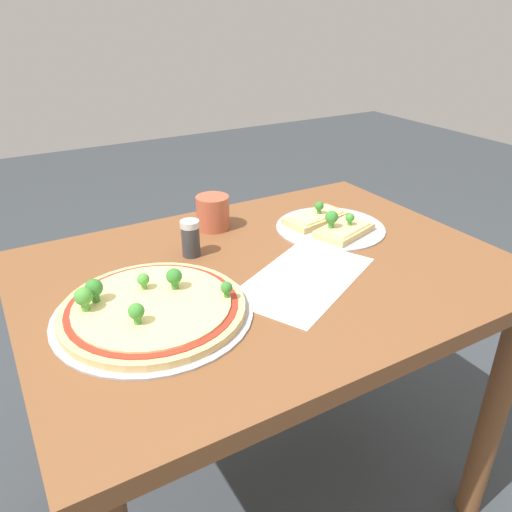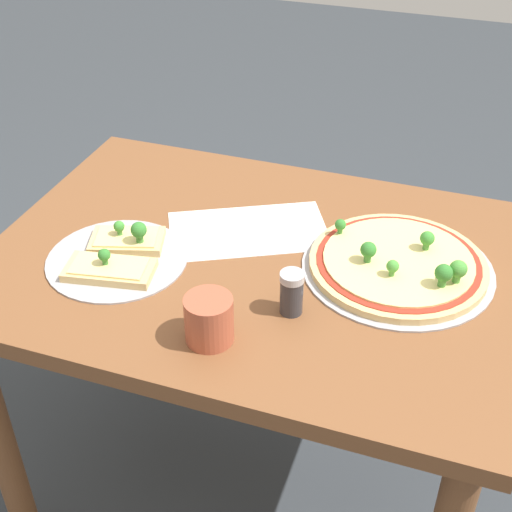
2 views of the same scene
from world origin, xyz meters
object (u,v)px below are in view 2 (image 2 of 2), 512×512
(pizza_tray_whole, at_px, (399,264))
(condiment_shaker, at_px, (292,293))
(dining_table, at_px, (253,300))
(drinking_cup, at_px, (209,319))
(pizza_tray_slice, at_px, (118,255))

(pizza_tray_whole, xyz_separation_m, condiment_shaker, (-0.16, -0.18, 0.03))
(dining_table, bearing_deg, condiment_shaker, -48.88)
(pizza_tray_whole, relative_size, drinking_cup, 4.34)
(dining_table, bearing_deg, pizza_tray_slice, -157.60)
(pizza_tray_slice, bearing_deg, drinking_cup, -30.86)
(dining_table, distance_m, drinking_cup, 0.29)
(pizza_tray_slice, bearing_deg, condiment_shaker, -5.98)
(dining_table, bearing_deg, drinking_cup, -87.55)
(pizza_tray_slice, height_order, drinking_cup, drinking_cup)
(pizza_tray_slice, distance_m, condiment_shaker, 0.36)
(drinking_cup, bearing_deg, pizza_tray_slice, 149.14)
(pizza_tray_slice, relative_size, drinking_cup, 3.26)
(dining_table, relative_size, condiment_shaker, 12.28)
(pizza_tray_slice, distance_m, drinking_cup, 0.29)
(pizza_tray_whole, bearing_deg, dining_table, -170.29)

